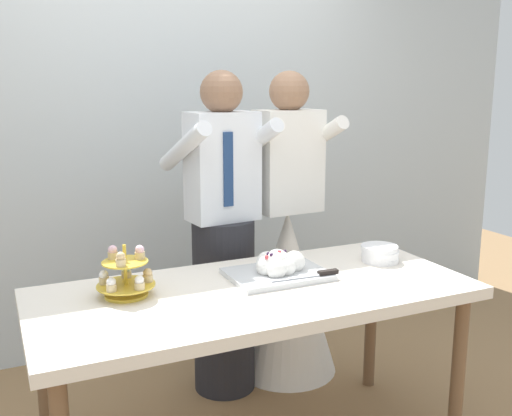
# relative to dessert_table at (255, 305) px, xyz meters

# --- Properties ---
(rear_wall) EXTENTS (5.20, 0.10, 2.90)m
(rear_wall) POSITION_rel_dessert_table_xyz_m (0.00, 1.37, 0.75)
(rear_wall) COLOR silver
(rear_wall) RESTS_ON ground_plane
(dessert_table) EXTENTS (1.80, 0.80, 0.78)m
(dessert_table) POSITION_rel_dessert_table_xyz_m (0.00, 0.00, 0.00)
(dessert_table) COLOR silver
(dessert_table) RESTS_ON ground_plane
(cupcake_stand) EXTENTS (0.23, 0.23, 0.21)m
(cupcake_stand) POSITION_rel_dessert_table_xyz_m (-0.50, 0.13, 0.15)
(cupcake_stand) COLOR gold
(cupcake_stand) RESTS_ON dessert_table
(main_cake_tray) EXTENTS (0.44, 0.31, 0.13)m
(main_cake_tray) POSITION_rel_dessert_table_xyz_m (0.15, 0.09, 0.12)
(main_cake_tray) COLOR silver
(main_cake_tray) RESTS_ON dessert_table
(plate_stack) EXTENTS (0.18, 0.18, 0.08)m
(plate_stack) POSITION_rel_dessert_table_xyz_m (0.69, 0.09, 0.11)
(plate_stack) COLOR white
(plate_stack) RESTS_ON dessert_table
(person_groom) EXTENTS (0.51, 0.53, 1.66)m
(person_groom) POSITION_rel_dessert_table_xyz_m (0.10, 0.62, 0.05)
(person_groom) COLOR #232328
(person_groom) RESTS_ON ground_plane
(person_bride) EXTENTS (0.56, 0.56, 1.66)m
(person_bride) POSITION_rel_dessert_table_xyz_m (0.50, 0.67, -0.12)
(person_bride) COLOR white
(person_bride) RESTS_ON ground_plane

